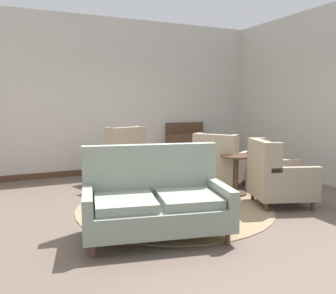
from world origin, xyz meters
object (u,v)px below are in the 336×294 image
Objects in this scene: armchair_back_corner at (120,161)px; porcelain_vase at (171,165)px; sideboard at (188,148)px; coffee_table at (169,179)px; armchair_near_sideboard at (220,165)px; side_table at (236,171)px; armchair_near_window at (277,178)px; settee at (155,201)px.

porcelain_vase is at bearing 83.09° from armchair_back_corner.
armchair_back_corner is at bearing -154.73° from sideboard.
coffee_table is 0.85× the size of sideboard.
armchair_back_corner is at bearing 23.96° from armchair_near_sideboard.
side_table is at bearing 1.68° from coffee_table.
armchair_near_window is at bearing -25.99° from coffee_table.
porcelain_vase is 1.64m from armchair_back_corner.
side_table is at bearing 143.49° from armchair_near_sideboard.
settee is at bearing 118.37° from armchair_near_window.
sideboard reaches higher than settee.
settee is at bearing -122.68° from sideboard.
armchair_near_window is 2.87m from armchair_back_corner.
porcelain_vase is 0.17× the size of settee.
coffee_table is at bearing -123.19° from sideboard.
side_table is at bearing 34.07° from armchair_near_window.
porcelain_vase is at bearing -176.40° from side_table.
armchair_near_sideboard is at bearing 129.74° from armchair_back_corner.
armchair_near_sideboard is at bearing 26.73° from armchair_near_window.
armchair_near_sideboard is (-0.19, 1.28, 0.00)m from armchair_near_window.
settee is 2.54m from armchair_near_sideboard.
coffee_table is at bearing 82.47° from armchair_near_window.
armchair_near_sideboard is (1.27, 0.57, 0.03)m from coffee_table.
armchair_near_sideboard is (1.58, -0.98, -0.03)m from armchair_back_corner.
side_table is 2.46m from sideboard.
armchair_near_window is 3.18m from sideboard.
coffee_table is 1.25m from side_table.
porcelain_vase is at bearing 83.64° from armchair_near_window.
sideboard is at bearing -44.44° from armchair_near_sideboard.
settee is at bearing 96.43° from armchair_near_sideboard.
settee is 4.21m from sideboard.
sideboard is at bearing -173.08° from armchair_back_corner.
porcelain_vase is 0.30× the size of armchair_near_window.
side_table is at bearing -98.59° from sideboard.
coffee_table is 1.34× the size of side_table.
armchair_near_sideboard is 0.54m from side_table.
armchair_back_corner is at bearing 101.44° from porcelain_vase.
armchair_back_corner is 2.13m from sideboard.
armchair_near_window reaches higher than coffee_table.
settee reaches higher than porcelain_vase.
armchair_near_sideboard is (1.26, 0.61, -0.19)m from porcelain_vase.
armchair_near_sideboard is at bearing 24.28° from coffee_table.
coffee_table is 0.22m from porcelain_vase.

